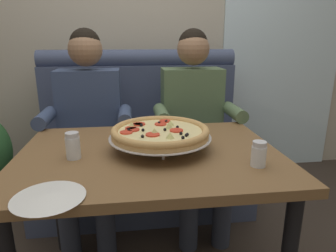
% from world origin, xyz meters
% --- Properties ---
extents(back_wall_with_window, '(6.00, 0.12, 2.80)m').
position_xyz_m(back_wall_with_window, '(0.00, 1.46, 1.40)').
color(back_wall_with_window, '#BCB29E').
rests_on(back_wall_with_window, ground_plane).
extents(window_panel, '(1.10, 0.02, 2.80)m').
position_xyz_m(window_panel, '(1.31, 1.39, 1.40)').
color(window_panel, white).
rests_on(window_panel, ground_plane).
extents(booth_bench, '(1.51, 0.78, 1.13)m').
position_xyz_m(booth_bench, '(0.00, 0.89, 0.40)').
color(booth_bench, '#424C6B').
rests_on(booth_bench, ground_plane).
extents(dining_table, '(1.14, 0.84, 0.73)m').
position_xyz_m(dining_table, '(0.00, 0.00, 0.63)').
color(dining_table, brown).
rests_on(dining_table, ground_plane).
extents(diner_left, '(0.54, 0.64, 1.27)m').
position_xyz_m(diner_left, '(-0.34, 0.63, 0.71)').
color(diner_left, '#2D3342').
rests_on(diner_left, ground_plane).
extents(diner_right, '(0.54, 0.64, 1.27)m').
position_xyz_m(diner_right, '(0.34, 0.63, 0.71)').
color(diner_right, '#2D3342').
rests_on(diner_right, ground_plane).
extents(pizza, '(0.46, 0.46, 0.11)m').
position_xyz_m(pizza, '(0.05, 0.02, 0.81)').
color(pizza, silver).
rests_on(pizza, dining_table).
extents(shaker_pepper_flakes, '(0.06, 0.06, 0.10)m').
position_xyz_m(shaker_pepper_flakes, '(0.41, -0.21, 0.77)').
color(shaker_pepper_flakes, white).
rests_on(shaker_pepper_flakes, dining_table).
extents(shaker_parmesan, '(0.06, 0.06, 0.11)m').
position_xyz_m(shaker_parmesan, '(-0.32, -0.04, 0.77)').
color(shaker_parmesan, white).
rests_on(shaker_parmesan, dining_table).
extents(plate_near_left, '(0.23, 0.23, 0.02)m').
position_xyz_m(plate_near_left, '(-0.34, -0.37, 0.74)').
color(plate_near_left, white).
rests_on(plate_near_left, dining_table).
extents(patio_chair, '(0.40, 0.40, 0.86)m').
position_xyz_m(patio_chair, '(1.47, 2.25, 0.52)').
color(patio_chair, black).
rests_on(patio_chair, ground_plane).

